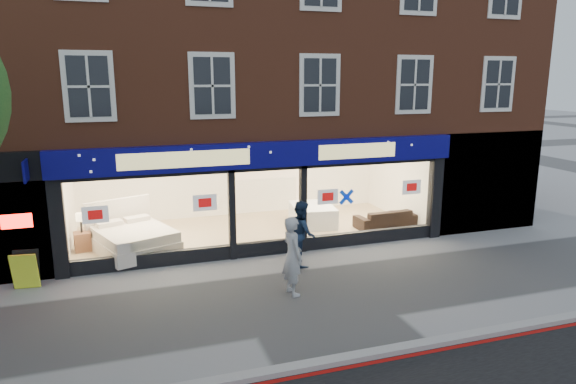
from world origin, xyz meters
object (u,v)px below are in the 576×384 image
display_bed (133,238)px  mattress_stack (313,215)px  pedestrian_grey (292,256)px  pedestrian_blue (302,233)px  sofa (385,218)px  a_board (26,270)px

display_bed → mattress_stack: (5.89, 0.88, -0.04)m
pedestrian_grey → pedestrian_blue: 1.95m
display_bed → sofa: 8.12m
a_board → pedestrian_grey: 6.49m
sofa → pedestrian_blue: bearing=27.6°
pedestrian_grey → pedestrian_blue: bearing=-34.7°
pedestrian_grey → display_bed: bearing=31.8°
mattress_stack → pedestrian_grey: pedestrian_grey is taller
display_bed → mattress_stack: bearing=-12.3°
display_bed → sofa: display_bed is taller
mattress_stack → display_bed: bearing=-171.5°
sofa → pedestrian_blue: size_ratio=1.15×
sofa → a_board: size_ratio=2.22×
a_board → pedestrian_blue: bearing=1.8°
mattress_stack → pedestrian_grey: bearing=-115.9°
pedestrian_grey → pedestrian_blue: size_ratio=1.06×
pedestrian_blue → display_bed: bearing=67.8°
sofa → pedestrian_blue: pedestrian_blue is taller
a_board → pedestrian_grey: (6.03, -2.33, 0.48)m
display_bed → sofa: bearing=-21.8°
sofa → pedestrian_grey: size_ratio=1.09×
a_board → pedestrian_blue: pedestrian_blue is taller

